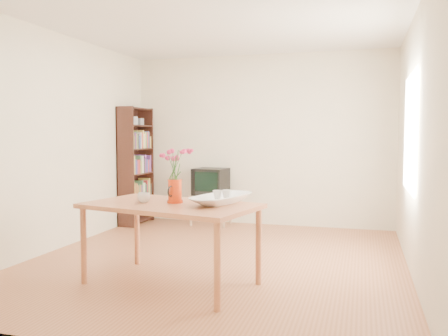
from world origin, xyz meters
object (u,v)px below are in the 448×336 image
(table, at_px, (171,212))
(pitcher, at_px, (175,192))
(mug, at_px, (144,198))
(bowl, at_px, (222,178))
(television, at_px, (211,181))

(table, xyz_separation_m, pitcher, (0.02, 0.07, 0.17))
(mug, relative_size, bowl, 0.23)
(pitcher, distance_m, bowl, 0.46)
(pitcher, xyz_separation_m, television, (-0.56, 2.82, -0.18))
(table, distance_m, pitcher, 0.19)
(mug, bearing_deg, table, 159.50)
(mug, distance_m, bowl, 0.75)
(pitcher, bearing_deg, table, -97.86)
(pitcher, bearing_deg, bowl, 15.81)
(pitcher, relative_size, bowl, 0.44)
(table, xyz_separation_m, mug, (-0.26, -0.01, 0.12))
(pitcher, relative_size, mug, 1.89)
(table, xyz_separation_m, bowl, (0.45, 0.13, 0.31))
(television, bearing_deg, pitcher, -72.67)
(mug, xyz_separation_m, television, (-0.28, 2.89, -0.13))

